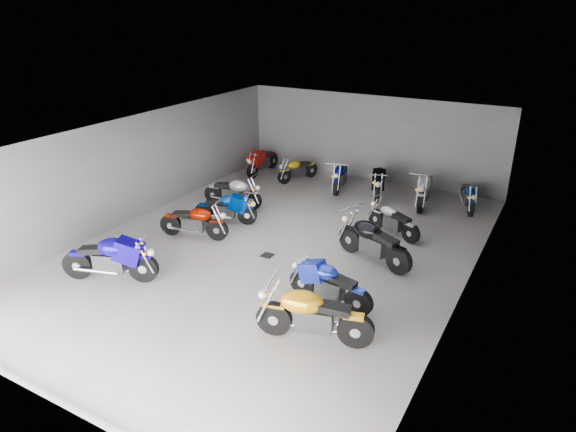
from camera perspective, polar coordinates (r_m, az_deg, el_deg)
name	(u,v)px	position (r m, az deg, el deg)	size (l,w,h in m)	color
ground	(277,248)	(14.27, -1.25, -3.61)	(14.00, 14.00, 0.00)	#989690
wall_back	(371,138)	(19.72, 9.22, 8.52)	(10.00, 0.10, 3.20)	slate
wall_left	(138,167)	(16.63, -16.37, 5.25)	(0.10, 14.00, 3.20)	slate
wall_right	(470,233)	(12.06, 19.60, -1.74)	(0.10, 14.00, 3.20)	slate
ceiling	(276,134)	(13.17, -1.37, 9.05)	(10.00, 14.00, 0.04)	black
drain_grate	(267,255)	(13.89, -2.31, -4.38)	(0.32, 0.32, 0.01)	black
motorcycle_left_b	(111,259)	(13.18, -19.10, -4.51)	(2.26, 1.10, 1.05)	black
motorcycle_left_d	(194,221)	(14.96, -10.36, -0.60)	(2.06, 0.66, 0.92)	black
motorcycle_left_e	(226,209)	(15.82, -6.91, 0.82)	(1.89, 0.86, 0.87)	black
motorcycle_left_f	(233,192)	(17.10, -6.09, 2.66)	(2.11, 0.47, 0.93)	black
motorcycle_right_b	(313,315)	(10.37, 2.76, -10.96)	(2.36, 0.78, 1.06)	black
motorcycle_right_c	(329,284)	(11.56, 4.57, -7.59)	(2.11, 0.48, 0.93)	black
motorcycle_right_e	(373,242)	(13.50, 9.44, -2.86)	(2.28, 0.96, 1.04)	black
motorcycle_right_f	(393,220)	(15.24, 11.58, -0.44)	(1.80, 0.89, 0.84)	black
motorcycle_back_a	(262,161)	(20.47, -2.88, 6.15)	(0.42, 2.15, 0.95)	black
motorcycle_back_b	(297,169)	(19.58, 1.05, 5.21)	(0.82, 1.79, 0.83)	black
motorcycle_back_c	(340,176)	(18.73, 5.84, 4.47)	(0.64, 2.09, 0.93)	black
motorcycle_back_d	(379,181)	(18.17, 10.05, 3.81)	(0.86, 2.26, 1.02)	black
motorcycle_back_e	(424,189)	(17.73, 14.93, 2.96)	(0.58, 2.38, 1.05)	black
motorcycle_back_f	(468,196)	(17.80, 19.40, 2.11)	(0.80, 1.84, 0.84)	black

